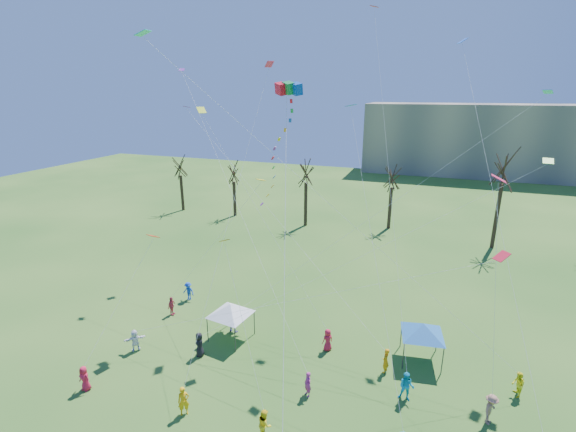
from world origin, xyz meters
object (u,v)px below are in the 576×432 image
(big_box_kite, at_px, (281,157))
(canopy_tent_white, at_px, (230,309))
(distant_building, at_px, (510,141))
(canopy_tent_blue, at_px, (423,329))

(big_box_kite, xyz_separation_m, canopy_tent_white, (-4.41, 1.11, -11.54))
(big_box_kite, height_order, canopy_tent_white, big_box_kite)
(distant_building, bearing_deg, canopy_tent_blue, -101.63)
(distant_building, distance_m, canopy_tent_blue, 73.53)
(distant_building, xyz_separation_m, big_box_kite, (-23.65, -75.05, 6.43))
(distant_building, relative_size, big_box_kite, 3.03)
(big_box_kite, bearing_deg, canopy_tent_white, 165.83)
(distant_building, relative_size, canopy_tent_blue, 16.11)
(canopy_tent_white, bearing_deg, distant_building, 69.22)
(canopy_tent_white, relative_size, canopy_tent_blue, 1.00)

